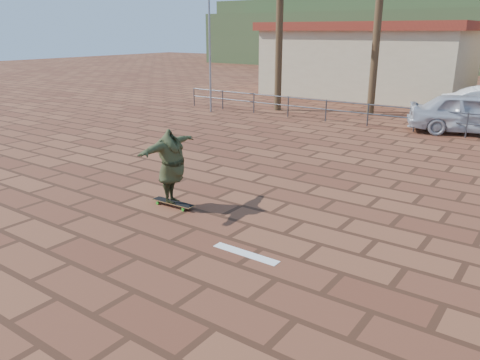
{
  "coord_description": "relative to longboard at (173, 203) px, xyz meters",
  "views": [
    {
      "loc": [
        5.25,
        -7.75,
        4.02
      ],
      "look_at": [
        -0.59,
        0.42,
        0.8
      ],
      "focal_mm": 35.0,
      "sensor_mm": 36.0,
      "label": 1
    }
  ],
  "objects": [
    {
      "name": "skateboarder",
      "position": [
        0.0,
        0.0,
        0.91
      ],
      "size": [
        0.98,
        2.25,
        1.77
      ],
      "primitive_type": "imported",
      "rotation": [
        0.0,
        0.0,
        1.75
      ],
      "color": "#353B1F",
      "rests_on": "longboard"
    },
    {
      "name": "ground",
      "position": [
        2.14,
        0.16,
        -0.09
      ],
      "size": [
        120.0,
        120.0,
        0.0
      ],
      "primitive_type": "plane",
      "color": "brown",
      "rests_on": "ground"
    },
    {
      "name": "building_west",
      "position": [
        -3.86,
        22.16,
        2.19
      ],
      "size": [
        12.6,
        7.6,
        4.5
      ],
      "color": "beige",
      "rests_on": "ground"
    },
    {
      "name": "longboard",
      "position": [
        0.0,
        0.0,
        0.0
      ],
      "size": [
        1.17,
        0.3,
        0.11
      ],
      "rotation": [
        0.0,
        0.0,
        0.04
      ],
      "color": "olive",
      "rests_on": "ground"
    },
    {
      "name": "paint_stripe",
      "position": [
        2.84,
        -1.04,
        -0.09
      ],
      "size": [
        1.4,
        0.22,
        0.01
      ],
      "primitive_type": "cube",
      "color": "white",
      "rests_on": "ground"
    },
    {
      "name": "hill_back",
      "position": [
        -19.86,
        56.16,
        3.91
      ],
      "size": [
        35.0,
        14.0,
        8.0
      ],
      "primitive_type": "cube",
      "color": "#384C28",
      "rests_on": "ground"
    },
    {
      "name": "car_silver",
      "position": [
        4.02,
        13.16,
        0.72
      ],
      "size": [
        5.11,
        3.34,
        1.62
      ],
      "primitive_type": "imported",
      "rotation": [
        0.0,
        0.0,
        1.9
      ],
      "color": "silver",
      "rests_on": "ground"
    },
    {
      "name": "guardrail",
      "position": [
        2.14,
        12.16,
        0.59
      ],
      "size": [
        24.06,
        0.06,
        1.0
      ],
      "color": "#47494F",
      "rests_on": "ground"
    },
    {
      "name": "flagpole",
      "position": [
        -7.73,
        11.16,
        4.55
      ],
      "size": [
        1.3,
        0.1,
        8.0
      ],
      "color": "gray",
      "rests_on": "ground"
    }
  ]
}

